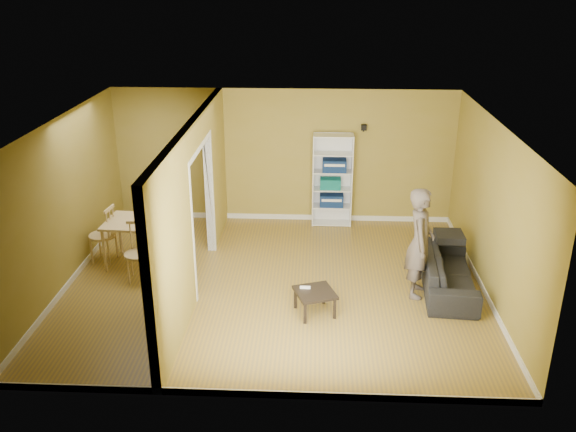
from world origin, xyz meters
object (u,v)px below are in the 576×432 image
object	(u,v)px
dining_table	(143,225)
chair_left	(102,234)
chair_near	(138,253)
sofa	(449,267)
person	(421,234)
coffee_table	(315,295)
chair_far	(153,222)
bookshelf	(332,179)

from	to	relation	value
dining_table	chair_left	xyz separation A→B (m)	(-0.74, 0.08, -0.20)
chair_left	chair_near	distance (m)	1.04
dining_table	chair_left	distance (m)	0.77
chair_left	sofa	bearing A→B (deg)	89.88
sofa	dining_table	xyz separation A→B (m)	(-4.93, 0.63, 0.33)
sofa	person	size ratio (longest dim) A/B	0.96
coffee_table	chair_far	world-z (taller)	chair_far
sofa	dining_table	bearing A→B (deg)	87.39
sofa	dining_table	distance (m)	4.98
person	sofa	bearing A→B (deg)	-58.74
coffee_table	sofa	bearing A→B (deg)	22.43
chair_near	chair_far	xyz separation A→B (m)	(-0.04, 1.15, 0.04)
chair_left	chair_near	xyz separation A→B (m)	(0.80, -0.67, -0.01)
bookshelf	coffee_table	distance (m)	3.49
bookshelf	chair_near	distance (m)	4.03
person	bookshelf	world-z (taller)	person
chair_near	person	bearing A→B (deg)	-9.95
coffee_table	dining_table	distance (m)	3.25
sofa	chair_far	distance (m)	5.06
sofa	coffee_table	distance (m)	2.23
coffee_table	chair_near	world-z (taller)	chair_near
dining_table	chair_left	bearing A→B (deg)	173.99
coffee_table	chair_left	xyz separation A→B (m)	(-3.61, 1.56, 0.19)
chair_far	bookshelf	bearing A→B (deg)	-158.48
coffee_table	chair_far	xyz separation A→B (m)	(-2.85, 2.04, 0.22)
person	dining_table	distance (m)	4.50
bookshelf	chair_far	world-z (taller)	bookshelf
person	chair_far	xyz separation A→B (m)	(-4.40, 1.39, -0.48)
coffee_table	chair_near	size ratio (longest dim) A/B	0.55
person	chair_near	size ratio (longest dim) A/B	2.09
sofa	dining_table	size ratio (longest dim) A/B	1.55
person	coffee_table	world-z (taller)	person
chair_far	chair_left	bearing A→B (deg)	30.16
sofa	chair_far	world-z (taller)	chair_far
bookshelf	dining_table	world-z (taller)	bookshelf
coffee_table	chair_near	distance (m)	2.95
person	chair_left	distance (m)	5.26
bookshelf	dining_table	xyz separation A→B (m)	(-3.16, -1.94, -0.20)
bookshelf	chair_left	distance (m)	4.34
bookshelf	coffee_table	bearing A→B (deg)	-94.98
person	bookshelf	xyz separation A→B (m)	(-1.25, 2.77, -0.11)
sofa	coffee_table	xyz separation A→B (m)	(-2.06, -0.85, -0.06)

